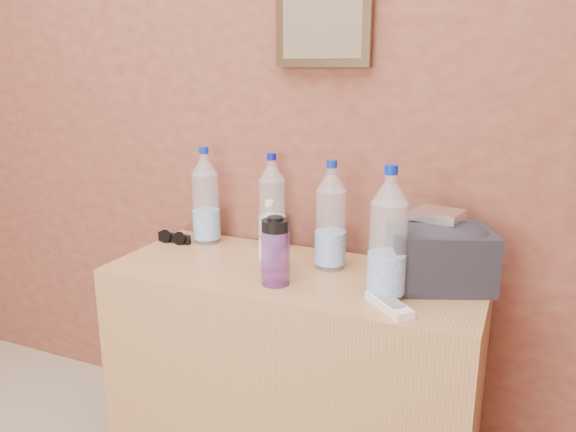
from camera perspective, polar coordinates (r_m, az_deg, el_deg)
The scene contains 12 objects.
picture_frame at distance 1.78m, azimuth 3.62°, elevation 18.90°, with size 0.30×0.03×0.25m, color #382311, non-canonical shape.
dresser at distance 1.82m, azimuth 0.52°, elevation -15.81°, with size 1.10×0.46×0.69m, color #A37654.
pet_large_a at distance 1.93m, azimuth -8.36°, elevation 1.54°, with size 0.09×0.09×0.33m.
pet_large_b at distance 1.85m, azimuth -1.64°, elevation 0.96°, with size 0.09×0.09×0.32m.
pet_large_c at distance 1.66m, azimuth 4.35°, elevation -0.53°, with size 0.09×0.09×0.33m.
pet_large_d at distance 1.46m, azimuth 10.10°, elevation -2.50°, with size 0.10×0.10×0.35m.
pet_small at distance 1.64m, azimuth -1.84°, elevation -2.52°, with size 0.06×0.06×0.22m.
nalgene_bottle at distance 1.55m, azimuth -1.29°, elevation -3.61°, with size 0.08×0.08×0.19m.
sunglasses at distance 1.97m, azimuth -11.47°, elevation -2.20°, with size 0.12×0.05×0.03m, color black, non-canonical shape.
ac_remote at distance 1.45m, azimuth 10.22°, elevation -8.86°, with size 0.16×0.05×0.02m, color beige.
toiletry_bag at distance 1.59m, azimuth 15.18°, elevation -3.76°, with size 0.27×0.20×0.18m, color black, non-canonical shape.
foil_packet at distance 1.58m, azimuth 14.98°, elevation 0.12°, with size 0.12×0.10×0.03m, color silver.
Camera 1 is at (0.84, 0.31, 1.28)m, focal length 35.00 mm.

